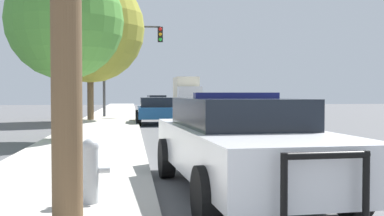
{
  "coord_description": "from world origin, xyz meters",
  "views": [
    {
      "loc": [
        -3.94,
        -7.32,
        1.53
      ],
      "look_at": [
        -1.7,
        10.33,
        0.96
      ],
      "focal_mm": 45.0,
      "sensor_mm": 36.0,
      "label": 1
    }
  ],
  "objects_px": {
    "police_car": "(240,142)",
    "tree_sidewalk_near": "(65,21)",
    "tree_sidewalk_mid": "(90,29)",
    "car_background_midblock": "(156,110)",
    "box_truck": "(186,91)",
    "traffic_light": "(127,52)",
    "fire_hydrant": "(90,169)",
    "car_background_distant": "(156,102)"
  },
  "relations": [
    {
      "from": "traffic_light",
      "to": "tree_sidewalk_near",
      "type": "relative_size",
      "value": 1.01
    },
    {
      "from": "tree_sidewalk_near",
      "to": "tree_sidewalk_mid",
      "type": "distance_m",
      "value": 10.25
    },
    {
      "from": "traffic_light",
      "to": "car_background_distant",
      "type": "xyz_separation_m",
      "value": [
        2.51,
        15.24,
        -3.24
      ]
    },
    {
      "from": "car_background_midblock",
      "to": "tree_sidewalk_mid",
      "type": "distance_m",
      "value": 5.71
    },
    {
      "from": "fire_hydrant",
      "to": "traffic_light",
      "type": "height_order",
      "value": "traffic_light"
    },
    {
      "from": "box_truck",
      "to": "tree_sidewalk_near",
      "type": "xyz_separation_m",
      "value": [
        -7.74,
        -34.49,
        2.06
      ]
    },
    {
      "from": "car_background_midblock",
      "to": "police_car",
      "type": "bearing_deg",
      "value": -88.53
    },
    {
      "from": "car_background_midblock",
      "to": "box_truck",
      "type": "distance_m",
      "value": 26.8
    },
    {
      "from": "police_car",
      "to": "fire_hydrant",
      "type": "height_order",
      "value": "police_car"
    },
    {
      "from": "traffic_light",
      "to": "car_background_midblock",
      "type": "bearing_deg",
      "value": -75.15
    },
    {
      "from": "fire_hydrant",
      "to": "tree_sidewalk_mid",
      "type": "bearing_deg",
      "value": 94.69
    },
    {
      "from": "fire_hydrant",
      "to": "car_background_midblock",
      "type": "distance_m",
      "value": 17.27
    },
    {
      "from": "police_car",
      "to": "box_truck",
      "type": "relative_size",
      "value": 0.78
    },
    {
      "from": "fire_hydrant",
      "to": "tree_sidewalk_near",
      "type": "bearing_deg",
      "value": 99.38
    },
    {
      "from": "car_background_distant",
      "to": "police_car",
      "type": "bearing_deg",
      "value": -94.83
    },
    {
      "from": "tree_sidewalk_mid",
      "to": "box_truck",
      "type": "bearing_deg",
      "value": 72.17
    },
    {
      "from": "tree_sidewalk_near",
      "to": "box_truck",
      "type": "bearing_deg",
      "value": 77.35
    },
    {
      "from": "car_background_midblock",
      "to": "box_truck",
      "type": "xyz_separation_m",
      "value": [
        4.52,
        26.4,
        0.98
      ]
    },
    {
      "from": "box_truck",
      "to": "tree_sidewalk_near",
      "type": "bearing_deg",
      "value": 77.34
    },
    {
      "from": "car_background_distant",
      "to": "tree_sidewalk_near",
      "type": "distance_m",
      "value": 29.21
    },
    {
      "from": "police_car",
      "to": "traffic_light",
      "type": "relative_size",
      "value": 1.0
    },
    {
      "from": "police_car",
      "to": "tree_sidewalk_near",
      "type": "distance_m",
      "value": 9.42
    },
    {
      "from": "traffic_light",
      "to": "box_truck",
      "type": "distance_m",
      "value": 21.94
    },
    {
      "from": "car_background_distant",
      "to": "tree_sidewalk_near",
      "type": "xyz_separation_m",
      "value": [
        -4.3,
        -28.74,
        3.01
      ]
    },
    {
      "from": "police_car",
      "to": "car_background_distant",
      "type": "bearing_deg",
      "value": -94.74
    },
    {
      "from": "car_background_midblock",
      "to": "traffic_light",
      "type": "bearing_deg",
      "value": 104.77
    },
    {
      "from": "tree_sidewalk_near",
      "to": "tree_sidewalk_mid",
      "type": "relative_size",
      "value": 0.72
    },
    {
      "from": "car_background_midblock",
      "to": "tree_sidewalk_near",
      "type": "xyz_separation_m",
      "value": [
        -3.22,
        -8.09,
        3.04
      ]
    },
    {
      "from": "car_background_midblock",
      "to": "box_truck",
      "type": "height_order",
      "value": "box_truck"
    },
    {
      "from": "box_truck",
      "to": "car_background_midblock",
      "type": "bearing_deg",
      "value": 80.26
    },
    {
      "from": "fire_hydrant",
      "to": "box_truck",
      "type": "relative_size",
      "value": 0.12
    },
    {
      "from": "police_car",
      "to": "tree_sidewalk_mid",
      "type": "height_order",
      "value": "tree_sidewalk_mid"
    },
    {
      "from": "police_car",
      "to": "fire_hydrant",
      "type": "bearing_deg",
      "value": 19.58
    },
    {
      "from": "fire_hydrant",
      "to": "car_background_distant",
      "type": "relative_size",
      "value": 0.18
    },
    {
      "from": "tree_sidewalk_near",
      "to": "tree_sidewalk_mid",
      "type": "xyz_separation_m",
      "value": [
        -0.08,
        10.19,
        1.12
      ]
    },
    {
      "from": "fire_hydrant",
      "to": "tree_sidewalk_mid",
      "type": "relative_size",
      "value": 0.11
    },
    {
      "from": "fire_hydrant",
      "to": "tree_sidewalk_near",
      "type": "relative_size",
      "value": 0.15
    },
    {
      "from": "traffic_light",
      "to": "tree_sidewalk_near",
      "type": "bearing_deg",
      "value": -97.53
    },
    {
      "from": "car_background_midblock",
      "to": "box_truck",
      "type": "relative_size",
      "value": 0.57
    },
    {
      "from": "tree_sidewalk_mid",
      "to": "police_car",
      "type": "bearing_deg",
      "value": -78.5
    },
    {
      "from": "traffic_light",
      "to": "box_truck",
      "type": "xyz_separation_m",
      "value": [
        5.96,
        21.0,
        -2.29
      ]
    },
    {
      "from": "police_car",
      "to": "car_background_midblock",
      "type": "relative_size",
      "value": 1.39
    }
  ]
}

